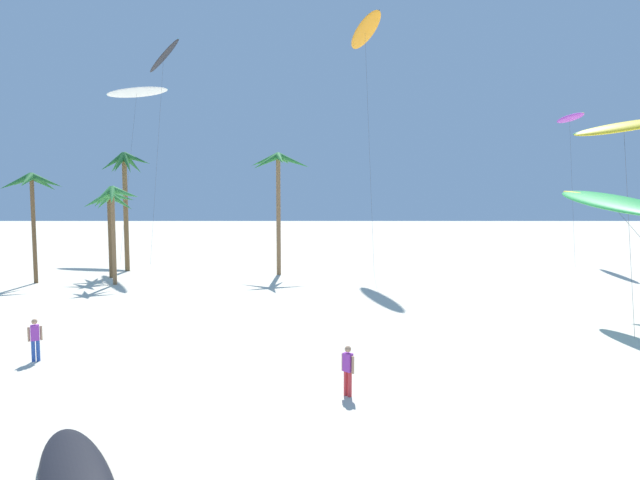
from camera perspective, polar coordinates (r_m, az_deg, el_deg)
palm_tree_0 at (r=43.76m, az=-29.91°, el=4.97°), size 4.39×4.35×8.39m
palm_tree_1 at (r=47.87m, az=-21.28°, el=6.85°), size 4.23×3.99×10.56m
palm_tree_2 at (r=44.09m, az=-22.74°, el=3.57°), size 3.96×4.19×7.07m
palm_tree_3 at (r=40.34m, az=-22.47°, el=4.06°), size 3.60×3.62×7.38m
palm_tree_4 at (r=42.45m, az=-4.82°, el=7.51°), size 5.27×5.44×10.30m
flying_kite_0 at (r=28.44m, az=30.11°, el=3.74°), size 2.40×12.03×7.17m
flying_kite_1 at (r=57.45m, az=26.41°, el=12.26°), size 2.58×8.75×15.11m
flying_kite_2 at (r=35.64m, az=31.17°, el=10.92°), size 6.19×9.92×11.38m
flying_kite_3 at (r=62.13m, az=-20.09°, el=15.45°), size 7.72×8.12×19.05m
flying_kite_4 at (r=55.50m, az=-17.35°, el=19.20°), size 5.96×8.07×21.55m
flying_kite_5 at (r=48.36m, az=5.09°, el=22.51°), size 2.99×8.56×22.16m
person_near_left at (r=16.67m, az=3.15°, el=-14.35°), size 0.39×0.38×1.64m
person_near_right at (r=22.85m, az=-29.60°, el=-9.65°), size 0.46×0.32×1.69m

